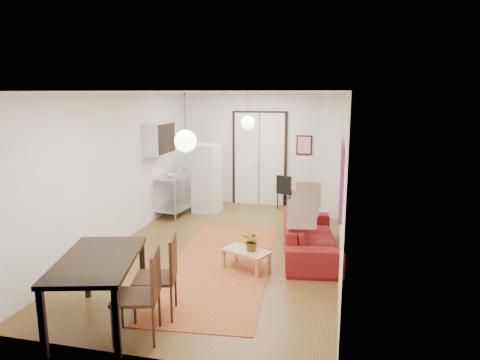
% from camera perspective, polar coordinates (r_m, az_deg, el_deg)
% --- Properties ---
extents(floor, '(7.00, 7.00, 0.00)m').
position_cam_1_polar(floor, '(8.20, -1.97, -9.11)').
color(floor, brown).
rests_on(floor, ground).
extents(ceiling, '(4.20, 7.00, 0.02)m').
position_cam_1_polar(ceiling, '(7.68, -2.12, 11.59)').
color(ceiling, white).
rests_on(ceiling, wall_back).
extents(wall_back, '(4.20, 0.02, 2.90)m').
position_cam_1_polar(wall_back, '(11.19, 2.65, 4.07)').
color(wall_back, white).
rests_on(wall_back, floor).
extents(wall_front, '(4.20, 0.02, 2.90)m').
position_cam_1_polar(wall_front, '(4.63, -13.51, -6.81)').
color(wall_front, white).
rests_on(wall_front, floor).
extents(wall_left, '(0.02, 7.00, 2.90)m').
position_cam_1_polar(wall_left, '(8.60, -15.68, 1.44)').
color(wall_left, white).
rests_on(wall_left, floor).
extents(wall_right, '(0.02, 7.00, 2.90)m').
position_cam_1_polar(wall_right, '(7.55, 13.53, 0.22)').
color(wall_right, white).
rests_on(wall_right, floor).
extents(double_doors, '(1.44, 0.06, 2.50)m').
position_cam_1_polar(double_doors, '(11.18, 2.60, 2.77)').
color(double_doors, white).
rests_on(double_doors, wall_back).
extents(stub_partition, '(0.50, 0.10, 2.90)m').
position_cam_1_polar(stub_partition, '(10.07, 12.07, 3.01)').
color(stub_partition, white).
rests_on(stub_partition, floor).
extents(wall_cabinet, '(0.35, 1.00, 0.70)m').
position_cam_1_polar(wall_cabinet, '(9.79, -10.69, 5.49)').
color(wall_cabinet, silver).
rests_on(wall_cabinet, wall_left).
extents(painting_popart, '(0.05, 1.00, 1.00)m').
position_cam_1_polar(painting_popart, '(6.28, 13.42, -0.13)').
color(painting_popart, red).
rests_on(painting_popart, wall_right).
extents(painting_abstract, '(0.05, 0.50, 0.60)m').
position_cam_1_polar(painting_abstract, '(8.28, 13.45, 3.64)').
color(painting_abstract, beige).
rests_on(painting_abstract, wall_right).
extents(poster_back, '(0.40, 0.03, 0.50)m').
position_cam_1_polar(poster_back, '(10.99, 8.55, 4.61)').
color(poster_back, red).
rests_on(poster_back, wall_back).
extents(print_left, '(0.03, 0.44, 0.54)m').
position_cam_1_polar(print_left, '(10.30, -10.35, 6.07)').
color(print_left, '#995E3F').
rests_on(print_left, wall_left).
extents(pendant_back, '(0.30, 0.30, 0.80)m').
position_cam_1_polar(pendant_back, '(9.65, 1.05, 7.69)').
color(pendant_back, white).
rests_on(pendant_back, ceiling).
extents(pendant_front, '(0.30, 0.30, 0.80)m').
position_cam_1_polar(pendant_front, '(5.81, -7.28, 5.18)').
color(pendant_front, white).
rests_on(pendant_front, ceiling).
extents(kilim_rug, '(1.99, 4.43, 0.01)m').
position_cam_1_polar(kilim_rug, '(7.47, -2.55, -11.19)').
color(kilim_rug, '#B9602E').
rests_on(kilim_rug, floor).
extents(sofa, '(1.23, 2.45, 0.68)m').
position_cam_1_polar(sofa, '(7.92, 9.32, -7.39)').
color(sofa, maroon).
rests_on(sofa, floor).
extents(coffee_table, '(0.88, 0.71, 0.34)m').
position_cam_1_polar(coffee_table, '(7.16, 0.84, -9.68)').
color(coffee_table, tan).
rests_on(coffee_table, floor).
extents(potted_plant, '(0.38, 0.36, 0.33)m').
position_cam_1_polar(potted_plant, '(7.07, 1.64, -8.13)').
color(potted_plant, '#35632C').
rests_on(potted_plant, coffee_table).
extents(kitchen_counter, '(0.82, 1.36, 0.99)m').
position_cam_1_polar(kitchen_counter, '(10.42, -8.38, -1.05)').
color(kitchen_counter, '#B7BABC').
rests_on(kitchen_counter, floor).
extents(bowl, '(0.27, 0.27, 0.06)m').
position_cam_1_polar(bowl, '(10.08, -9.06, 0.62)').
color(bowl, silver).
rests_on(bowl, kitchen_counter).
extents(soap_bottle, '(0.11, 0.11, 0.20)m').
position_cam_1_polar(soap_bottle, '(10.57, -7.96, 1.56)').
color(soap_bottle, '#53A4B4').
rests_on(soap_bottle, kitchen_counter).
extents(fridge, '(0.67, 0.67, 1.68)m').
position_cam_1_polar(fridge, '(10.53, -4.42, 0.21)').
color(fridge, silver).
rests_on(fridge, floor).
extents(dining_table, '(1.29, 1.78, 0.88)m').
position_cam_1_polar(dining_table, '(5.69, -18.45, -10.73)').
color(dining_table, black).
rests_on(dining_table, floor).
extents(dining_chair_near, '(0.64, 0.80, 1.09)m').
position_cam_1_polar(dining_chair_near, '(5.85, -10.84, -11.26)').
color(dining_chair_near, '#341A10').
rests_on(dining_chair_near, floor).
extents(dining_chair_far, '(0.64, 0.80, 1.09)m').
position_cam_1_polar(dining_chair_far, '(5.41, -13.21, -13.33)').
color(dining_chair_far, '#341A10').
rests_on(dining_chair_far, floor).
extents(black_side_chair, '(0.52, 0.53, 0.88)m').
position_cam_1_polar(black_side_chair, '(10.98, 6.33, -1.10)').
color(black_side_chair, black).
rests_on(black_side_chair, floor).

